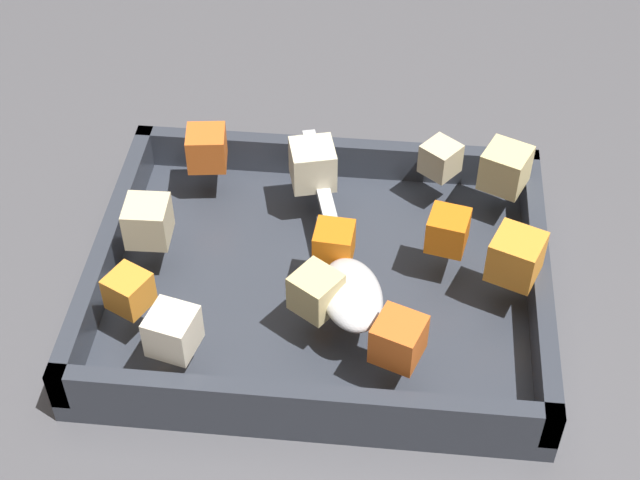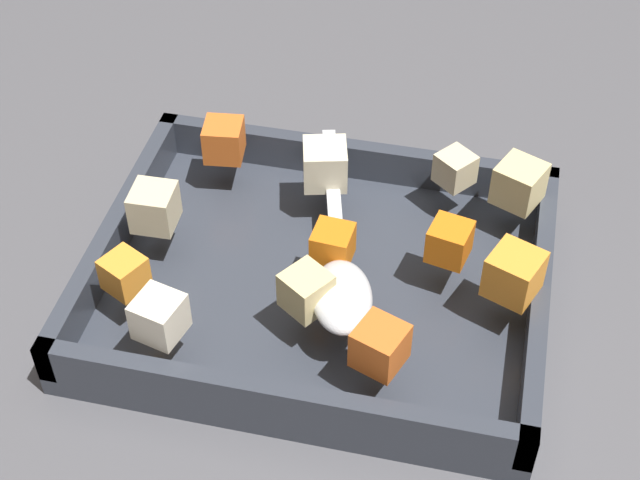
{
  "view_description": "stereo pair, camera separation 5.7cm",
  "coord_description": "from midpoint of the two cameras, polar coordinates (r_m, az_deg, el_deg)",
  "views": [
    {
      "loc": [
        0.04,
        -0.48,
        0.51
      ],
      "look_at": [
        -0.01,
        -0.02,
        0.05
      ],
      "focal_mm": 53.92,
      "sensor_mm": 36.0,
      "label": 1
    },
    {
      "loc": [
        0.09,
        -0.47,
        0.51
      ],
      "look_at": [
        -0.01,
        -0.02,
        0.05
      ],
      "focal_mm": 53.92,
      "sensor_mm": 36.0,
      "label": 2
    }
  ],
  "objects": [
    {
      "name": "carrot_chunk_under_handle",
      "position": [
        0.63,
        -9.02,
        -2.09
      ],
      "size": [
        0.03,
        0.03,
        0.02
      ],
      "primitive_type": "cube",
      "rotation": [
        0.0,
        0.0,
        1.1
      ],
      "color": "orange",
      "rests_on": "baking_dish"
    },
    {
      "name": "parsnip_chunk_heap_top",
      "position": [
        0.6,
        -6.84,
        -4.66
      ],
      "size": [
        0.03,
        0.03,
        0.03
      ],
      "primitive_type": "cube",
      "rotation": [
        0.0,
        0.0,
        4.47
      ],
      "color": "silver",
      "rests_on": "baking_dish"
    },
    {
      "name": "potato_chunk_mid_right",
      "position": [
        0.72,
        10.31,
        4.09
      ],
      "size": [
        0.03,
        0.03,
        0.02
      ],
      "primitive_type": "cube",
      "rotation": [
        0.0,
        0.0,
        0.9
      ],
      "color": "beige",
      "rests_on": "baking_dish"
    },
    {
      "name": "potato_chunk_corner_se",
      "position": [
        0.71,
        14.03,
        3.19
      ],
      "size": [
        0.04,
        0.04,
        0.03
      ],
      "primitive_type": "cube",
      "rotation": [
        0.0,
        0.0,
        5.87
      ],
      "color": "#E0CC89",
      "rests_on": "baking_dish"
    },
    {
      "name": "carrot_chunk_heap_side",
      "position": [
        0.64,
        13.97,
        -2.07
      ],
      "size": [
        0.04,
        0.04,
        0.03
      ],
      "primitive_type": "cube",
      "rotation": [
        0.0,
        0.0,
        2.76
      ],
      "color": "orange",
      "rests_on": "baking_dish"
    },
    {
      "name": "carrot_chunk_rim_edge",
      "position": [
        0.59,
        6.39,
        -6.39
      ],
      "size": [
        0.04,
        0.04,
        0.03
      ],
      "primitive_type": "cube",
      "rotation": [
        0.0,
        0.0,
        2.78
      ],
      "color": "orange",
      "rests_on": "baking_dish"
    },
    {
      "name": "potato_chunk_far_right",
      "position": [
        0.67,
        -7.44,
        1.85
      ],
      "size": [
        0.03,
        0.03,
        0.03
      ],
      "primitive_type": "cube",
      "rotation": [
        0.0,
        0.0,
        3.17
      ],
      "color": "beige",
      "rests_on": "baking_dish"
    },
    {
      "name": "baking_dish",
      "position": [
        0.68,
        2.41,
        -2.61
      ],
      "size": [
        0.31,
        0.25,
        0.04
      ],
      "color": "#333842",
      "rests_on": "ground_plane"
    },
    {
      "name": "potato_chunk_back_center",
      "position": [
        0.7,
        2.64,
        4.42
      ],
      "size": [
        0.04,
        0.04,
        0.03
      ],
      "primitive_type": "cube",
      "rotation": [
        0.0,
        0.0,
        1.83
      ],
      "color": "beige",
      "rests_on": "baking_dish"
    },
    {
      "name": "serving_spoon",
      "position": [
        0.63,
        3.86,
        -2.64
      ],
      "size": [
        0.08,
        0.21,
        0.02
      ],
      "rotation": [
        0.0,
        0.0,
        1.83
      ],
      "color": "silver",
      "rests_on": "baking_dish"
    },
    {
      "name": "carrot_chunk_center",
      "position": [
        0.73,
        -3.48,
        5.86
      ],
      "size": [
        0.03,
        0.03,
        0.03
      ],
      "primitive_type": "cube",
      "rotation": [
        0.0,
        0.0,
        3.27
      ],
      "color": "orange",
      "rests_on": "baking_dish"
    },
    {
      "name": "carrot_chunk_near_left",
      "position": [
        0.66,
        10.18,
        -0.2
      ],
      "size": [
        0.03,
        0.03,
        0.03
      ],
      "primitive_type": "cube",
      "rotation": [
        0.0,
        0.0,
        6.07
      ],
      "color": "orange",
      "rests_on": "baking_dish"
    },
    {
      "name": "potato_chunk_near_spoon",
      "position": [
        0.61,
        1.84,
        -3.15
      ],
      "size": [
        0.04,
        0.04,
        0.03
      ],
      "primitive_type": "cube",
      "rotation": [
        0.0,
        0.0,
        0.97
      ],
      "color": "#E0CC89",
      "rests_on": "baking_dish"
    },
    {
      "name": "ground_plane",
      "position": [
        0.7,
        3.48,
        -2.32
      ],
      "size": [
        4.0,
        4.0,
        0.0
      ],
      "primitive_type": "plane",
      "color": "#4C4C51"
    },
    {
      "name": "carrot_chunk_corner_nw",
      "position": [
        0.64,
        3.51,
        -0.44
      ],
      "size": [
        0.03,
        0.03,
        0.03
      ],
      "primitive_type": "cube",
      "rotation": [
        0.0,
        0.0,
        3.07
      ],
      "color": "orange",
      "rests_on": "baking_dish"
    }
  ]
}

